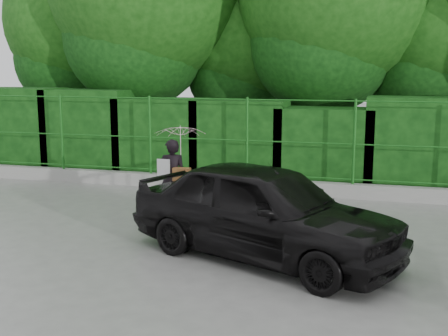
# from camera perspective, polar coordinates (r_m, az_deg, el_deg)

# --- Properties ---
(ground) EXTENTS (80.00, 80.00, 0.00)m
(ground) POSITION_cam_1_polar(r_m,az_deg,el_deg) (8.53, -7.41, -8.53)
(ground) COLOR gray
(kerb) EXTENTS (14.00, 0.25, 0.30)m
(kerb) POSITION_cam_1_polar(r_m,az_deg,el_deg) (12.61, 0.56, -1.65)
(kerb) COLOR #9E9E99
(kerb) RESTS_ON ground
(fence) EXTENTS (14.13, 0.06, 1.80)m
(fence) POSITION_cam_1_polar(r_m,az_deg,el_deg) (12.39, 1.56, 3.06)
(fence) COLOR #185B18
(fence) RESTS_ON kerb
(hedge) EXTENTS (14.20, 1.20, 2.30)m
(hedge) POSITION_cam_1_polar(r_m,az_deg,el_deg) (13.43, 1.62, 2.95)
(hedge) COLOR black
(hedge) RESTS_ON ground
(woman) EXTENTS (0.93, 0.95, 1.69)m
(woman) POSITION_cam_1_polar(r_m,az_deg,el_deg) (10.40, -4.68, 1.26)
(woman) COLOR black
(woman) RESTS_ON ground
(car) EXTENTS (4.43, 3.09, 1.40)m
(car) POSITION_cam_1_polar(r_m,az_deg,el_deg) (8.09, 4.08, -4.33)
(car) COLOR black
(car) RESTS_ON ground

